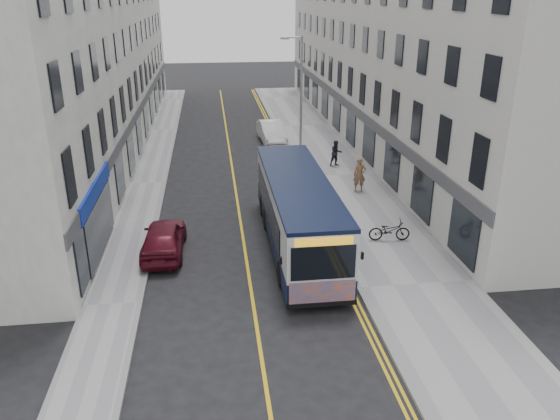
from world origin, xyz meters
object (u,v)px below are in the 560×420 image
object	(u,v)px
streetlamp	(300,98)
car_white	(272,132)
city_bus	(298,211)
car_maroon	(164,238)
pedestrian_far	(336,153)
pedestrian_near	(360,175)
bicycle	(389,230)

from	to	relation	value
streetlamp	car_white	world-z (taller)	streetlamp
streetlamp	city_bus	xyz separation A→B (m)	(-1.88, -11.29, -2.67)
car_maroon	city_bus	bearing A→B (deg)	-179.20
streetlamp	city_bus	size ratio (longest dim) A/B	0.74
pedestrian_far	city_bus	bearing A→B (deg)	-122.31
pedestrian_near	car_white	distance (m)	12.09
streetlamp	pedestrian_near	bearing A→B (deg)	-62.42
city_bus	bicycle	xyz separation A→B (m)	(4.08, -0.06, -1.11)
pedestrian_far	car_white	size ratio (longest dim) A/B	0.35
pedestrian_far	car_maroon	world-z (taller)	pedestrian_far
bicycle	pedestrian_near	xyz separation A→B (m)	(0.36, 6.44, 0.46)
car_white	car_maroon	world-z (taller)	car_white
streetlamp	pedestrian_far	size ratio (longest dim) A/B	4.92
pedestrian_near	streetlamp	bearing A→B (deg)	125.49
pedestrian_far	car_white	bearing A→B (deg)	104.36
pedestrian_far	car_white	xyz separation A→B (m)	(-3.31, 6.79, -0.17)
pedestrian_near	car_maroon	size ratio (longest dim) A/B	0.44
bicycle	car_maroon	xyz separation A→B (m)	(-9.77, 0.18, 0.13)
bicycle	pedestrian_far	xyz separation A→B (m)	(0.13, 11.21, 0.34)
bicycle	streetlamp	bearing A→B (deg)	17.02
pedestrian_near	bicycle	bearing A→B (deg)	-85.29
streetlamp	bicycle	bearing A→B (deg)	-79.02
car_maroon	car_white	bearing A→B (deg)	-108.30
pedestrian_near	car_white	world-z (taller)	pedestrian_near
car_maroon	pedestrian_far	bearing A→B (deg)	-129.91
city_bus	pedestrian_near	world-z (taller)	city_bus
pedestrian_near	car_maroon	bearing A→B (deg)	-140.38
streetlamp	city_bus	distance (m)	11.75
streetlamp	pedestrian_near	distance (m)	6.46
car_white	car_maroon	bearing A→B (deg)	-113.86
city_bus	bicycle	size ratio (longest dim) A/B	5.96
streetlamp	car_white	xyz separation A→B (m)	(-0.97, 6.65, -3.62)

